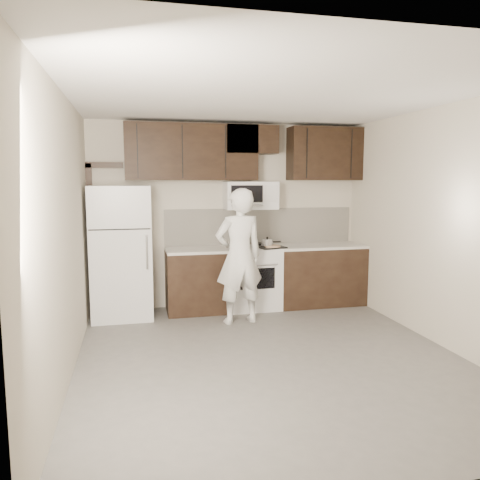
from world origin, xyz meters
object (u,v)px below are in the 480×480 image
object	(u,v)px
stove	(252,277)
microwave	(251,195)
refrigerator	(121,252)
person	(239,256)

from	to	relation	value
stove	microwave	xyz separation A→B (m)	(-0.00, 0.12, 1.19)
stove	refrigerator	world-z (taller)	refrigerator
microwave	stove	bearing A→B (deg)	-89.90
stove	person	distance (m)	0.85
microwave	person	bearing A→B (deg)	-114.24
microwave	person	world-z (taller)	microwave
refrigerator	person	distance (m)	1.62
microwave	refrigerator	world-z (taller)	microwave
microwave	person	xyz separation A→B (m)	(-0.35, -0.77, -0.76)
person	refrigerator	bearing A→B (deg)	-30.41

